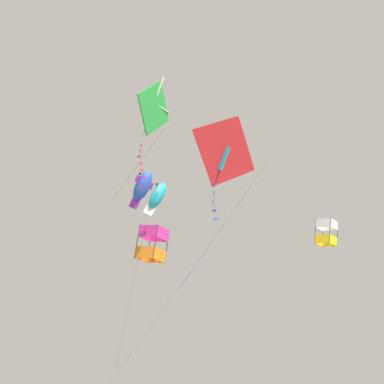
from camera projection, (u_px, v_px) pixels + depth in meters
name	position (u px, v px, depth m)	size (l,w,h in m)	color
kite_delta_mid_left	(224.00, 152.00, 23.86)	(3.51, 2.50, 5.97)	red
kite_fish_low_drifter	(157.00, 196.00, 33.70)	(2.29, 1.73, 9.23)	#1EB2C6
kite_diamond_near_left	(153.00, 109.00, 25.49)	(2.53, 1.57, 5.26)	green
kite_box_far_centre	(326.00, 233.00, 34.00)	(1.17, 1.27, 1.42)	white
kite_box_upper_right	(152.00, 244.00, 34.86)	(4.71, 4.05, 9.02)	#DB2D93
kite_fish_highest	(143.00, 186.00, 36.61)	(1.51, 1.72, 2.22)	blue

